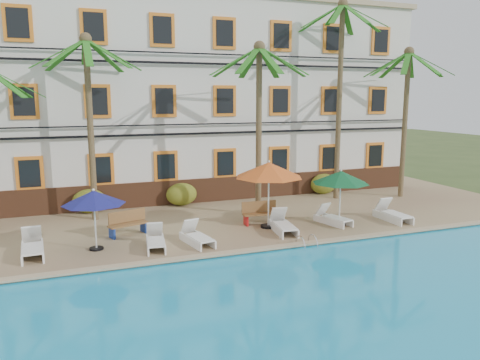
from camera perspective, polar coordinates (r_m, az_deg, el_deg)
name	(u,v)px	position (r m, az deg, el deg)	size (l,w,h in m)	color
ground	(248,249)	(17.13, 0.93, -8.44)	(100.00, 100.00, 0.00)	#384C23
pool_deck	(208,214)	(21.64, -3.92, -4.15)	(30.00, 12.00, 0.25)	tan
swimming_pool	(361,339)	(11.39, 14.59, -18.25)	(26.00, 12.00, 0.20)	#1C9ED3
pool_coping	(257,249)	(16.25, 2.10, -8.44)	(30.00, 0.35, 0.06)	tan
hotel_building	(180,98)	(25.79, -7.28, 9.87)	(25.40, 6.44, 10.22)	silver
palm_b	(89,102)	(20.50, -17.94, 9.07)	(4.39, 4.39, 7.75)	brown
palm_c	(259,104)	(20.46, 2.32, 9.19)	(4.39, 4.39, 7.54)	brown
palm_d	(340,76)	(24.37, 12.12, 12.28)	(4.39, 4.39, 9.90)	brown
palm_e	(406,102)	(25.67, 19.59, 9.00)	(4.39, 4.39, 7.68)	brown
shrub_left	(89,201)	(22.22, -17.91, -2.46)	(1.50, 0.90, 1.10)	#1C5016
shrub_mid	(182,194)	(22.78, -7.14, -1.74)	(1.50, 0.90, 1.10)	#1C5016
shrub_right	(324,184)	(25.71, 10.15, -0.46)	(1.50, 0.90, 1.10)	#1C5016
umbrella_blue	(94,198)	(16.60, -17.40, -2.09)	(2.14, 2.14, 2.15)	black
umbrella_red	(269,170)	(18.52, 3.53, 1.20)	(2.74, 2.74, 2.73)	black
umbrella_green	(341,178)	(19.37, 12.19, 0.30)	(2.31, 2.31, 2.32)	black
lounger_a	(32,247)	(17.09, -23.99, -7.48)	(0.79, 1.95, 0.90)	white
lounger_b	(156,240)	(16.69, -10.25, -7.26)	(0.84, 1.79, 0.81)	white
lounger_c	(197,237)	(16.92, -5.31, -6.88)	(0.95, 1.84, 0.83)	white
lounger_d	(283,225)	(18.35, 5.25, -5.45)	(0.92, 1.96, 0.89)	white
lounger_e	(332,218)	(19.81, 11.19, -4.52)	(1.03, 1.80, 0.80)	white
lounger_f	(392,214)	(20.98, 18.05, -3.92)	(0.69, 1.90, 0.90)	white
bench_left	(127,223)	(18.37, -13.61, -5.10)	(1.57, 0.93, 0.93)	olive
bench_right	(260,212)	(19.45, 2.48, -3.97)	(1.52, 0.55, 0.93)	olive
pool_ladder	(307,245)	(16.95, 8.12, -7.86)	(0.54, 0.74, 0.74)	silver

